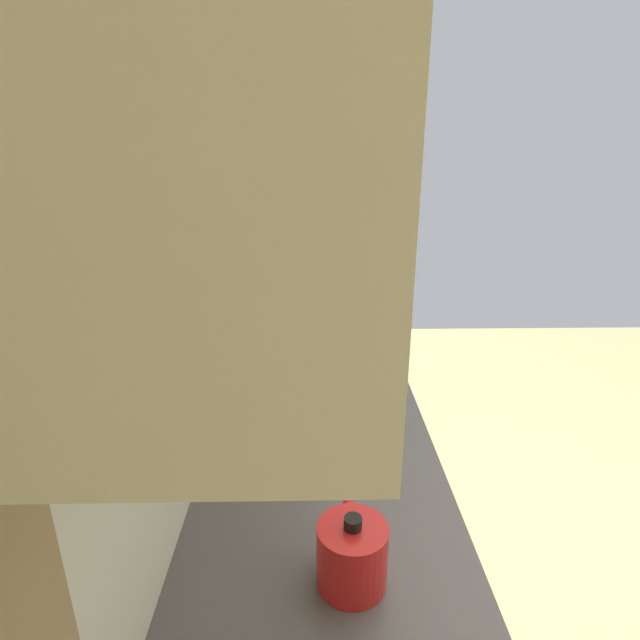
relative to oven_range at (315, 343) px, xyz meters
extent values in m
plane|color=tan|center=(-1.48, -1.17, -0.46)|extent=(5.86, 5.86, 0.00)
cube|color=beige|center=(-1.48, 0.38, 0.91)|extent=(3.78, 0.12, 2.75)
cube|color=beige|center=(-1.80, 0.00, -0.03)|extent=(2.99, 0.64, 0.88)
cube|color=#4E4C4F|center=(-1.80, 0.00, 0.42)|extent=(3.02, 0.67, 0.02)
cube|color=#332819|center=(-2.01, -0.32, -0.03)|extent=(0.01, 0.01, 0.81)
cube|color=#332819|center=(-1.58, -0.32, -0.03)|extent=(0.01, 0.01, 0.81)
cube|color=#332819|center=(-1.16, -0.32, -0.03)|extent=(0.01, 0.01, 0.81)
cube|color=#332819|center=(-0.73, -0.32, -0.03)|extent=(0.01, 0.01, 0.81)
cube|color=beige|center=(-1.80, 0.15, 1.42)|extent=(2.13, 0.34, 0.62)
cube|color=#B7BABF|center=(0.00, 0.00, -0.02)|extent=(0.58, 0.65, 0.90)
cube|color=black|center=(0.00, -0.33, -0.06)|extent=(0.45, 0.01, 0.49)
cube|color=black|center=(0.00, 0.00, 0.44)|extent=(0.55, 0.61, 0.02)
cube|color=#B7BABF|center=(0.00, 0.30, 0.52)|extent=(0.55, 0.04, 0.18)
cylinder|color=#38383D|center=(-0.13, -0.12, 0.46)|extent=(0.11, 0.11, 0.01)
cylinder|color=#38383D|center=(0.13, -0.12, 0.46)|extent=(0.11, 0.11, 0.01)
cylinder|color=#38383D|center=(-0.13, 0.12, 0.46)|extent=(0.11, 0.11, 0.01)
cylinder|color=#38383D|center=(0.13, 0.12, 0.46)|extent=(0.11, 0.11, 0.01)
cube|color=#B7BABF|center=(-1.40, 0.02, 0.57)|extent=(0.44, 0.37, 0.27)
cube|color=black|center=(-1.44, -0.17, 0.57)|extent=(0.28, 0.01, 0.19)
cube|color=#2D2D33|center=(-1.22, -0.17, 0.57)|extent=(0.08, 0.01, 0.19)
cylinder|color=#D84C47|center=(-0.94, -0.06, 0.46)|extent=(0.18, 0.18, 0.06)
cylinder|color=#CD4E4A|center=(-0.94, -0.06, 0.48)|extent=(0.15, 0.15, 0.03)
cylinder|color=red|center=(-2.30, -0.06, 0.50)|extent=(0.14, 0.14, 0.14)
cylinder|color=black|center=(-2.30, -0.06, 0.58)|extent=(0.04, 0.04, 0.02)
cylinder|color=red|center=(-2.22, -0.06, 0.53)|extent=(0.09, 0.02, 0.05)
camera|label=1|loc=(-3.06, 0.02, 1.28)|focal=28.12mm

